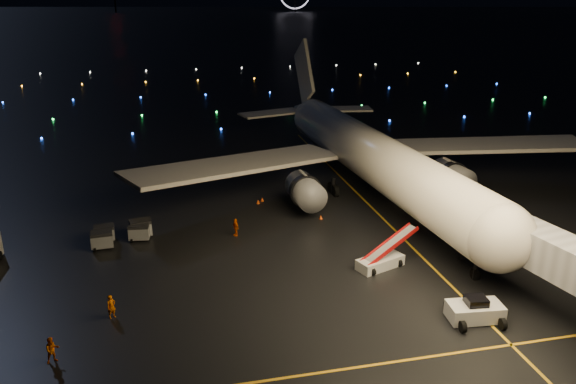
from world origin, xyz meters
name	(u,v)px	position (x,y,z in m)	size (l,w,h in m)	color
ground	(177,37)	(0.00, 300.00, 0.00)	(2000.00, 2000.00, 0.00)	black
lane_centre	(382,217)	(12.00, 15.00, 0.01)	(0.25, 80.00, 0.02)	gold
lane_cross	(281,378)	(-5.00, -10.00, 0.01)	(60.00, 0.25, 0.02)	gold
airliner	(362,123)	(13.04, 25.49, 8.51)	(60.06, 57.06, 17.02)	silver
pushback_tug	(475,309)	(11.10, -6.40, 0.99)	(4.14, 2.17, 1.97)	silver
belt_loader	(381,252)	(7.25, 3.53, 1.61)	(6.64, 1.81, 3.22)	silver
crew_a	(111,307)	(-16.35, 0.16, 0.97)	(0.71, 0.46, 1.94)	#F96500
crew_b	(52,350)	(-19.91, -4.78, 0.96)	(0.93, 0.72, 1.92)	#F96500
crew_c	(236,227)	(-4.80, 13.65, 0.95)	(1.11, 0.46, 1.90)	#F96500
safety_cone_0	(321,217)	(5.14, 16.09, 0.23)	(0.41, 0.41, 0.47)	#FB5310
safety_cone_1	(258,202)	(-0.90, 22.45, 0.25)	(0.43, 0.43, 0.49)	#FB5310
safety_cone_2	(262,199)	(-0.28, 23.14, 0.25)	(0.44, 0.44, 0.50)	#FB5310
safety_cone_3	(146,187)	(-14.09, 30.97, 0.26)	(0.47, 0.47, 0.53)	#FB5310
taxiway_lights	(206,91)	(0.00, 106.00, 0.18)	(164.00, 92.00, 0.36)	black
baggage_cart_0	(139,232)	(-14.58, 14.77, 0.86)	(2.02, 1.41, 1.71)	gray
baggage_cart_1	(104,233)	(-18.04, 15.31, 0.83)	(1.95, 1.36, 1.65)	gray
baggage_cart_2	(141,228)	(-14.46, 15.62, 0.91)	(2.14, 1.50, 1.82)	gray
baggage_cart_3	(102,240)	(-18.14, 13.55, 0.88)	(2.07, 1.45, 1.76)	gray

